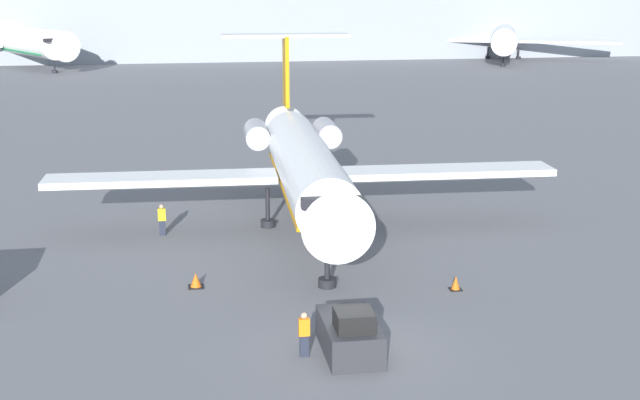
{
  "coord_description": "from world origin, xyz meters",
  "views": [
    {
      "loc": [
        -6.12,
        -29.34,
        13.44
      ],
      "look_at": [
        0.0,
        8.65,
        3.67
      ],
      "focal_mm": 50.0,
      "sensor_mm": 36.0,
      "label": 1
    }
  ],
  "objects_px": {
    "pushback_tug": "(350,334)",
    "airplane_parked_far_right": "(14,39)",
    "traffic_cone_right": "(456,283)",
    "airplane_parked_far_left": "(504,36)",
    "traffic_cone_left": "(196,281)",
    "worker_by_wing": "(162,219)",
    "worker_near_tug": "(304,334)",
    "airplane_main": "(304,163)"
  },
  "relations": [
    {
      "from": "airplane_main",
      "to": "traffic_cone_left",
      "type": "height_order",
      "value": "airplane_main"
    },
    {
      "from": "traffic_cone_right",
      "to": "airplane_parked_far_left",
      "type": "xyz_separation_m",
      "value": [
        40.87,
        103.9,
        3.46
      ]
    },
    {
      "from": "airplane_main",
      "to": "airplane_parked_far_right",
      "type": "relative_size",
      "value": 0.78
    },
    {
      "from": "airplane_parked_far_left",
      "to": "airplane_parked_far_right",
      "type": "bearing_deg",
      "value": 178.06
    },
    {
      "from": "worker_near_tug",
      "to": "traffic_cone_left",
      "type": "distance_m",
      "value": 8.84
    },
    {
      "from": "worker_by_wing",
      "to": "traffic_cone_right",
      "type": "xyz_separation_m",
      "value": [
        12.79,
        -10.62,
        -0.58
      ]
    },
    {
      "from": "airplane_main",
      "to": "airplane_parked_far_left",
      "type": "distance_m",
      "value": 104.1
    },
    {
      "from": "pushback_tug",
      "to": "airplane_parked_far_right",
      "type": "bearing_deg",
      "value": 104.93
    },
    {
      "from": "worker_near_tug",
      "to": "airplane_parked_far_left",
      "type": "distance_m",
      "value": 120.0
    },
    {
      "from": "airplane_parked_far_left",
      "to": "airplane_parked_far_right",
      "type": "xyz_separation_m",
      "value": [
        -76.69,
        2.6,
        0.15
      ]
    },
    {
      "from": "traffic_cone_left",
      "to": "airplane_parked_far_right",
      "type": "relative_size",
      "value": 0.02
    },
    {
      "from": "worker_near_tug",
      "to": "airplane_parked_far_right",
      "type": "bearing_deg",
      "value": 104.12
    },
    {
      "from": "traffic_cone_left",
      "to": "airplane_parked_far_left",
      "type": "height_order",
      "value": "airplane_parked_far_left"
    },
    {
      "from": "traffic_cone_right",
      "to": "airplane_parked_far_right",
      "type": "xyz_separation_m",
      "value": [
        -35.81,
        106.49,
        3.61
      ]
    },
    {
      "from": "worker_near_tug",
      "to": "worker_by_wing",
      "type": "distance_m",
      "value": 17.29
    },
    {
      "from": "traffic_cone_left",
      "to": "traffic_cone_right",
      "type": "distance_m",
      "value": 11.45
    },
    {
      "from": "traffic_cone_right",
      "to": "airplane_parked_far_left",
      "type": "bearing_deg",
      "value": 68.53
    },
    {
      "from": "airplane_parked_far_left",
      "to": "airplane_parked_far_right",
      "type": "distance_m",
      "value": 76.73
    },
    {
      "from": "airplane_main",
      "to": "traffic_cone_left",
      "type": "xyz_separation_m",
      "value": [
        -6.07,
        -8.38,
        -3.38
      ]
    },
    {
      "from": "pushback_tug",
      "to": "airplane_parked_far_right",
      "type": "height_order",
      "value": "airplane_parked_far_right"
    },
    {
      "from": "worker_near_tug",
      "to": "airplane_main",
      "type": "bearing_deg",
      "value": 81.75
    },
    {
      "from": "airplane_main",
      "to": "worker_by_wing",
      "type": "xyz_separation_m",
      "value": [
        -7.61,
        0.08,
        -2.81
      ]
    },
    {
      "from": "worker_near_tug",
      "to": "airplane_parked_far_left",
      "type": "relative_size",
      "value": 0.05
    },
    {
      "from": "worker_by_wing",
      "to": "traffic_cone_left",
      "type": "relative_size",
      "value": 2.47
    },
    {
      "from": "airplane_main",
      "to": "traffic_cone_left",
      "type": "distance_m",
      "value": 10.89
    },
    {
      "from": "traffic_cone_right",
      "to": "airplane_parked_far_left",
      "type": "distance_m",
      "value": 111.7
    },
    {
      "from": "airplane_parked_far_right",
      "to": "airplane_main",
      "type": "bearing_deg",
      "value": -72.29
    },
    {
      "from": "airplane_main",
      "to": "worker_near_tug",
      "type": "height_order",
      "value": "airplane_main"
    },
    {
      "from": "airplane_parked_far_left",
      "to": "traffic_cone_left",
      "type": "bearing_deg",
      "value": -117.12
    },
    {
      "from": "worker_by_wing",
      "to": "airplane_parked_far_right",
      "type": "relative_size",
      "value": 0.05
    },
    {
      "from": "airplane_parked_far_left",
      "to": "airplane_parked_far_right",
      "type": "relative_size",
      "value": 1.01
    },
    {
      "from": "traffic_cone_left",
      "to": "airplane_parked_far_right",
      "type": "distance_m",
      "value": 107.25
    },
    {
      "from": "pushback_tug",
      "to": "worker_near_tug",
      "type": "distance_m",
      "value": 1.69
    },
    {
      "from": "pushback_tug",
      "to": "worker_by_wing",
      "type": "xyz_separation_m",
      "value": [
        -6.92,
        16.43,
        0.15
      ]
    },
    {
      "from": "airplane_parked_far_left",
      "to": "airplane_main",
      "type": "bearing_deg",
      "value": -116.25
    },
    {
      "from": "worker_near_tug",
      "to": "traffic_cone_left",
      "type": "height_order",
      "value": "worker_near_tug"
    },
    {
      "from": "worker_near_tug",
      "to": "traffic_cone_right",
      "type": "distance_m",
      "value": 9.58
    },
    {
      "from": "traffic_cone_right",
      "to": "pushback_tug",
      "type": "bearing_deg",
      "value": -135.25
    },
    {
      "from": "worker_near_tug",
      "to": "worker_by_wing",
      "type": "relative_size",
      "value": 1.0
    },
    {
      "from": "worker_near_tug",
      "to": "worker_by_wing",
      "type": "xyz_separation_m",
      "value": [
        -5.24,
        16.48,
        0.0
      ]
    },
    {
      "from": "traffic_cone_left",
      "to": "worker_by_wing",
      "type": "bearing_deg",
      "value": 100.32
    },
    {
      "from": "worker_by_wing",
      "to": "traffic_cone_left",
      "type": "height_order",
      "value": "worker_by_wing"
    }
  ]
}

